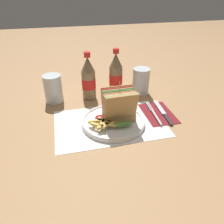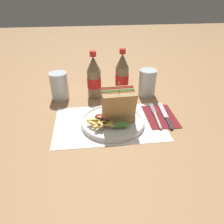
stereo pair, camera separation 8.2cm
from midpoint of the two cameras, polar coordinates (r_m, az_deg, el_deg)
ground_plane at (r=0.84m, az=3.64°, el=-2.60°), size 4.00×4.00×0.00m
placemat at (r=0.83m, az=2.15°, el=-2.99°), size 0.41×0.27×0.00m
plate_main at (r=0.82m, az=3.03°, el=-2.58°), size 0.24×0.24×0.02m
club_sandwich at (r=0.79m, az=4.73°, el=1.25°), size 0.12×0.11×0.16m
fries_pile at (r=0.78m, az=0.27°, el=-2.75°), size 0.10×0.08×0.02m
ketchup_blob at (r=0.81m, az=-0.31°, el=-1.51°), size 0.04×0.03×0.01m
napkin at (r=0.90m, az=15.08°, el=-1.13°), size 0.11×0.18×0.00m
fork at (r=0.87m, az=14.21°, el=-1.48°), size 0.02×0.18×0.01m
knife at (r=0.90m, az=16.35°, el=-0.92°), size 0.03×0.19×0.00m
coke_bottle_near at (r=0.98m, az=-2.32°, el=8.72°), size 0.06×0.06×0.21m
coke_bottle_far at (r=1.02m, az=4.98°, el=9.52°), size 0.06×0.06×0.21m
glass_near at (r=1.03m, az=11.48°, el=7.45°), size 0.08×0.08×0.12m
glass_far at (r=1.00m, az=-11.27°, el=6.20°), size 0.08×0.08×0.12m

